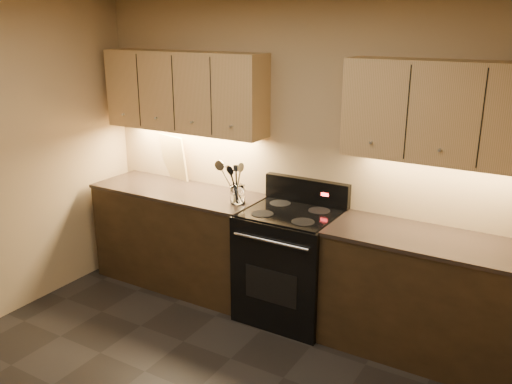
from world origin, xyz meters
TOP-DOWN VIEW (x-y plane):
  - wall_back at (0.00, 2.00)m, footprint 4.00×0.04m
  - counter_left at (-1.10, 1.70)m, footprint 1.62×0.62m
  - counter_right at (1.18, 1.70)m, footprint 1.46×0.62m
  - stove at (0.08, 1.68)m, footprint 0.76×0.68m
  - upper_cab_left at (-1.10, 1.85)m, footprint 1.60×0.30m
  - upper_cab_right at (1.18, 1.85)m, footprint 1.44×0.30m
  - outlet_plate at (-1.30, 1.99)m, footprint 0.08×0.01m
  - utensil_crock at (-0.42, 1.66)m, footprint 0.15×0.15m
  - cutting_board at (-1.35, 1.96)m, footprint 0.35×0.15m
  - wooden_spoon at (-0.44, 1.65)m, footprint 0.10×0.12m
  - black_spoon at (-0.42, 1.67)m, footprint 0.07×0.18m
  - black_turner at (-0.41, 1.63)m, footprint 0.15×0.17m
  - steel_spatula at (-0.39, 1.67)m, footprint 0.22×0.13m
  - steel_skimmer at (-0.40, 1.64)m, footprint 0.27×0.13m

SIDE VIEW (x-z plane):
  - counter_left at x=-1.10m, z-range 0.00..0.93m
  - counter_right at x=1.18m, z-range 0.00..0.93m
  - stove at x=0.08m, z-range -0.09..1.05m
  - utensil_crock at x=-0.42m, z-range 0.92..1.08m
  - black_turner at x=-0.41m, z-range 0.94..1.27m
  - wooden_spoon at x=-0.44m, z-range 0.94..1.27m
  - steel_spatula at x=-0.39m, z-range 0.94..1.29m
  - black_spoon at x=-0.42m, z-range 0.95..1.29m
  - outlet_plate at x=-1.30m, z-range 1.06..1.18m
  - steel_skimmer at x=-0.40m, z-range 0.95..1.31m
  - cutting_board at x=-1.35m, z-range 0.93..1.36m
  - wall_back at x=0.00m, z-range 0.00..2.60m
  - upper_cab_left at x=-1.10m, z-range 1.45..2.15m
  - upper_cab_right at x=1.18m, z-range 1.45..2.15m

